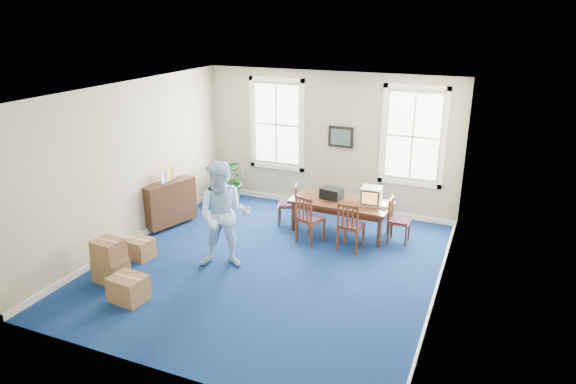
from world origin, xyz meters
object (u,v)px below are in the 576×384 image
at_px(chair_near_left, 310,218).
at_px(man, 224,216).
at_px(cardboard_boxes, 123,259).
at_px(credenza, 170,206).
at_px(potted_plant, 230,180).
at_px(conference_table, 341,216).
at_px(crt_tv, 371,196).

bearing_deg(chair_near_left, man, 77.13).
bearing_deg(cardboard_boxes, man, 40.39).
relative_size(chair_near_left, man, 0.51).
bearing_deg(credenza, potted_plant, 91.48).
xyz_separation_m(conference_table, credenza, (-3.50, -1.14, 0.12)).
xyz_separation_m(conference_table, potted_plant, (-3.00, 0.61, 0.25)).
distance_m(conference_table, cardboard_boxes, 4.47).
xyz_separation_m(conference_table, cardboard_boxes, (-2.85, -3.45, 0.05)).
height_order(potted_plant, cardboard_boxes, potted_plant).
xyz_separation_m(crt_tv, cardboard_boxes, (-3.46, -3.49, -0.49)).
distance_m(crt_tv, chair_near_left, 1.34).
relative_size(man, cardboard_boxes, 1.41).
relative_size(credenza, cardboard_boxes, 0.85).
bearing_deg(cardboard_boxes, crt_tv, 45.23).
height_order(conference_table, cardboard_boxes, cardboard_boxes).
bearing_deg(crt_tv, cardboard_boxes, -138.60).
relative_size(credenza, potted_plant, 1.00).
bearing_deg(credenza, crt_tv, 33.52).
xyz_separation_m(conference_table, crt_tv, (0.61, 0.05, 0.54)).
distance_m(crt_tv, man, 3.14).
xyz_separation_m(potted_plant, cardboard_boxes, (0.14, -4.06, -0.20)).
xyz_separation_m(chair_near_left, man, (-1.07, -1.58, 0.49)).
xyz_separation_m(man, potted_plant, (-1.51, 2.90, -0.39)).
distance_m(man, cardboard_boxes, 1.88).
distance_m(man, potted_plant, 3.29).
height_order(chair_near_left, credenza, chair_near_left).
bearing_deg(potted_plant, crt_tv, -8.91).
bearing_deg(potted_plant, chair_near_left, -27.18).
distance_m(credenza, potted_plant, 1.82).
bearing_deg(potted_plant, conference_table, -11.56).
bearing_deg(man, potted_plant, 97.25).
distance_m(chair_near_left, credenza, 3.10).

